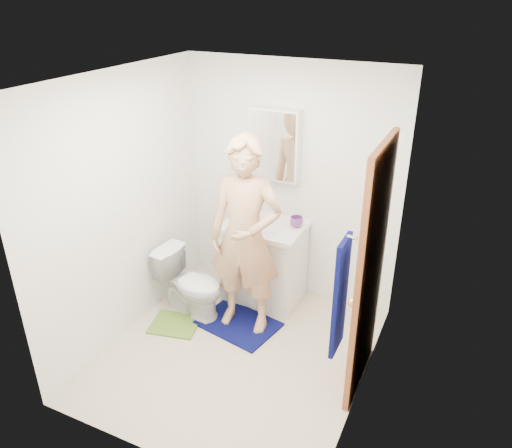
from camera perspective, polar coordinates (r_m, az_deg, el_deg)
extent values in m
cube|color=beige|center=(4.64, -2.15, -14.55)|extent=(2.20, 2.40, 0.02)
cube|color=white|center=(3.58, -2.81, 16.43)|extent=(2.20, 2.40, 0.02)
cube|color=white|center=(4.97, 4.02, 4.63)|extent=(2.20, 0.02, 2.40)
cube|color=white|center=(3.10, -12.96, -10.29)|extent=(2.20, 0.02, 2.40)
cube|color=white|center=(4.54, -14.97, 1.64)|extent=(0.02, 2.40, 2.40)
cube|color=white|center=(3.64, 13.31, -4.45)|extent=(0.02, 2.40, 2.40)
cube|color=white|center=(5.13, 0.96, -4.55)|extent=(0.75, 0.55, 0.80)
cube|color=white|center=(4.93, 1.00, -0.28)|extent=(0.79, 0.59, 0.05)
cylinder|color=white|center=(4.92, 1.00, -0.13)|extent=(0.40, 0.40, 0.03)
cylinder|color=silver|center=(5.04, 1.85, 1.40)|extent=(0.03, 0.03, 0.12)
cube|color=white|center=(4.83, 2.18, 9.07)|extent=(0.50, 0.12, 0.70)
cube|color=white|center=(4.78, 1.88, 8.87)|extent=(0.46, 0.01, 0.66)
cube|color=#A75A2E|center=(3.86, 12.91, -5.53)|extent=(0.05, 0.80, 2.05)
sphere|color=gold|center=(3.65, 10.98, -8.82)|extent=(0.07, 0.07, 0.07)
cube|color=#080C4B|center=(3.15, 9.60, -8.17)|extent=(0.03, 0.24, 0.80)
cylinder|color=silver|center=(2.93, 10.94, -1.51)|extent=(0.06, 0.02, 0.02)
imported|color=white|center=(4.95, -7.43, -6.80)|extent=(0.71, 0.45, 0.69)
cube|color=#080C4B|center=(4.94, -2.05, -11.31)|extent=(0.82, 0.66, 0.02)
cube|color=olive|center=(4.99, -9.25, -11.24)|extent=(0.52, 0.47, 0.02)
imported|color=#C35B71|center=(4.90, -2.01, 1.00)|extent=(0.09, 0.10, 0.17)
imported|color=#7A3E8A|center=(4.86, 4.65, 0.27)|extent=(0.14, 0.14, 0.10)
imported|color=tan|center=(4.44, -1.23, -1.55)|extent=(0.71, 0.50, 1.86)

